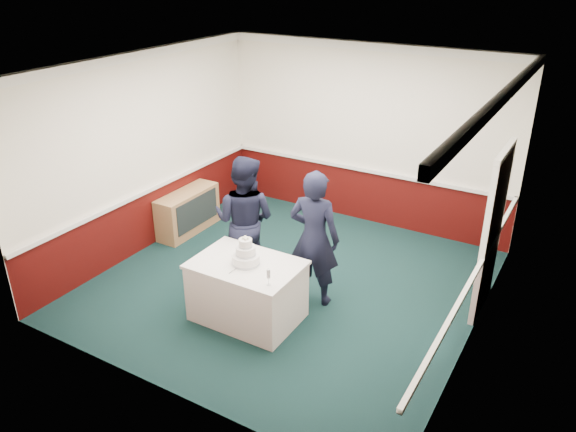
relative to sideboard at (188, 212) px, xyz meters
The scene contains 9 objects.
ground 2.38m from the sideboard, 14.74° to the right, with size 5.00×5.00×0.00m, color #132D30.
room_shell 2.86m from the sideboard, ahead, with size 5.00×5.00×3.00m.
sideboard is the anchor object (origin of this frame).
cake_table 2.73m from the sideboard, 34.90° to the right, with size 1.32×0.92×0.79m.
wedding_cake 2.78m from the sideboard, 34.90° to the right, with size 0.35×0.35×0.36m.
cake_knife 2.86m from the sideboard, 38.58° to the right, with size 0.01×0.22×0.01m, color silver.
champagne_flute 3.35m from the sideboard, 33.92° to the right, with size 0.05×0.05×0.21m.
person_man 1.94m from the sideboard, 24.81° to the right, with size 0.89×0.69×1.83m, color black.
person_woman 2.92m from the sideboard, 15.76° to the right, with size 0.67×0.44×1.84m, color black.
Camera 1 is at (3.41, -5.84, 4.20)m, focal length 35.00 mm.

